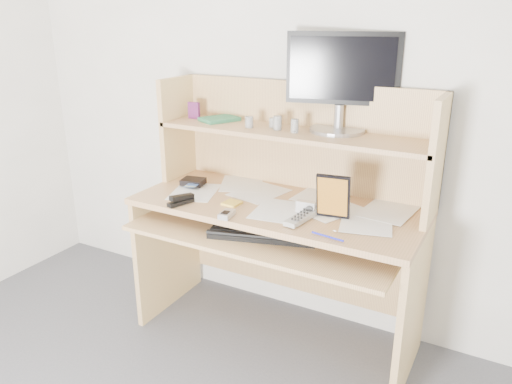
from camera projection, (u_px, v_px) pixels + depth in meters
The scene contains 19 objects.
back_wall at pixel (306, 91), 2.51m from camera, with size 3.60×0.04×2.50m, color silver.
desk at pixel (284, 209), 2.50m from camera, with size 1.40×0.70×1.30m.
paper_clutter at pixel (277, 203), 2.41m from camera, with size 1.32×0.54×0.01m, color silver.
keyboard at pixel (263, 232), 2.30m from camera, with size 0.52×0.31×0.03m.
tv_remote at pixel (301, 218), 2.20m from camera, with size 0.06×0.21×0.02m, color #9A9A95.
flip_phone at pixel (227, 213), 2.25m from camera, with size 0.05×0.09×0.02m, color silver.
stapler at pixel (181, 199), 2.39m from camera, with size 0.04×0.14×0.04m, color black.
wallet at pixel (193, 182), 2.67m from camera, with size 0.12×0.10×0.03m, color black.
sticky_note_pad at pixel (232, 203), 2.41m from camera, with size 0.08×0.08×0.01m, color yellow.
digital_camera at pixel (306, 207), 2.28m from camera, with size 0.09×0.03×0.05m, color #BDBCBF.
game_case at pixel (333, 196), 2.19m from camera, with size 0.15×0.02×0.21m, color black.
blue_pen at pixel (328, 237), 2.03m from camera, with size 0.01×0.01×0.15m, color #171CB3.
card_box at pixel (194, 110), 2.69m from camera, with size 0.06×0.02×0.09m, color #A42A15.
shelf_book at pixel (219, 119), 2.65m from camera, with size 0.14×0.19×0.02m, color #338046.
chip_stack_a at pixel (249, 122), 2.48m from camera, with size 0.04×0.04×0.06m, color black.
chip_stack_b at pixel (278, 123), 2.43m from camera, with size 0.04×0.04×0.07m, color silver.
chip_stack_c at pixel (273, 123), 2.49m from camera, with size 0.04×0.04×0.05m, color black.
chip_stack_d at pixel (295, 126), 2.37m from camera, with size 0.04×0.04×0.07m, color silver.
monitor at pixel (342, 79), 2.34m from camera, with size 0.53×0.27×0.46m.
Camera 1 is at (0.99, -0.55, 1.61)m, focal length 35.00 mm.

